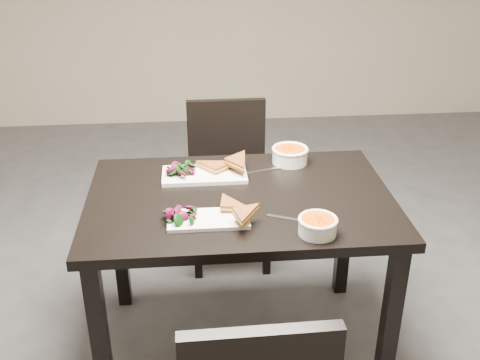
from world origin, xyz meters
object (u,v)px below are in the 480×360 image
Objects in this scene: chair_far at (228,172)px; plate_far at (204,175)px; table at (240,218)px; plate_near at (208,219)px; soup_bowl_near at (318,225)px; soup_bowl_far at (290,154)px.

chair_far is 0.67m from plate_far.
table is 1.41× the size of chair_far.
table is 4.07× the size of plate_near.
soup_bowl_near is 0.62m from plate_far.
chair_far reaches higher than soup_bowl_near.
plate_near is 0.39m from soup_bowl_near.
plate_near is (-0.14, -0.96, 0.27)m from chair_far.
chair_far is 2.42× the size of plate_far.
chair_far is at bearing 102.44° from soup_bowl_near.
soup_bowl_far is (0.25, 0.29, 0.14)m from table.
plate_near is 1.83× the size of soup_bowl_far.
soup_bowl_near is at bearing -77.92° from chair_far.
chair_far is 2.88× the size of plate_near.
plate_far is at bearing 127.70° from soup_bowl_near.
soup_bowl_near is at bearing -17.50° from plate_near.
table is at bearing 54.46° from plate_near.
soup_bowl_far is at bearing -63.80° from chair_far.
plate_near is at bearing -98.48° from chair_far.
chair_far reaches higher than plate_far.
table is 0.79m from chair_far.
plate_near reaches higher than table.
table is 7.45× the size of soup_bowl_far.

